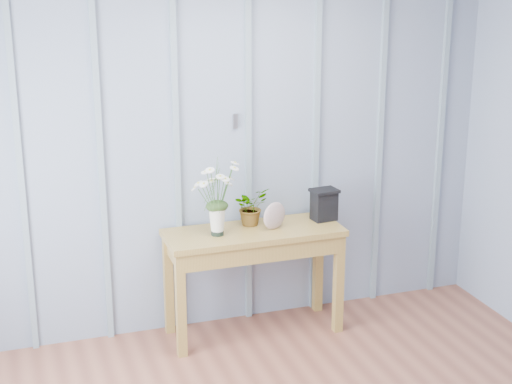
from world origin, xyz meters
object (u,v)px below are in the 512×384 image
object	(u,v)px
felt_disc_vessel	(274,216)
carved_box	(324,204)
sideboard	(254,246)
daisy_vase	(217,188)

from	to	relation	value
felt_disc_vessel	carved_box	xyz separation A→B (m)	(0.39, 0.07, 0.02)
sideboard	felt_disc_vessel	world-z (taller)	felt_disc_vessel
sideboard	carved_box	bearing A→B (deg)	4.73
sideboard	felt_disc_vessel	xyz separation A→B (m)	(0.14, -0.03, 0.21)
carved_box	sideboard	bearing A→B (deg)	-175.27
sideboard	carved_box	xyz separation A→B (m)	(0.53, 0.04, 0.23)
daisy_vase	carved_box	size ratio (longest dim) A/B	2.35
sideboard	felt_disc_vessel	bearing A→B (deg)	-10.82
sideboard	daisy_vase	world-z (taller)	daisy_vase
daisy_vase	felt_disc_vessel	world-z (taller)	daisy_vase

